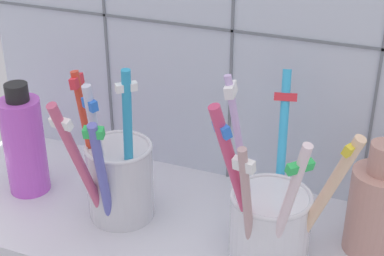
{
  "coord_description": "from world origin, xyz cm",
  "views": [
    {
      "loc": [
        19.25,
        -48.73,
        41.3
      ],
      "look_at": [
        0.0,
        -0.95,
        14.51
      ],
      "focal_mm": 55.33,
      "sensor_mm": 36.0,
      "label": 1
    }
  ],
  "objects_px": {
    "toothbrush_cup_right": "(270,215)",
    "soap_bottle": "(24,144)",
    "ceramic_vase": "(376,207)",
    "toothbrush_cup_left": "(117,176)"
  },
  "relations": [
    {
      "from": "soap_bottle",
      "to": "ceramic_vase",
      "type": "bearing_deg",
      "value": 5.45
    },
    {
      "from": "toothbrush_cup_left",
      "to": "toothbrush_cup_right",
      "type": "distance_m",
      "value": 0.17
    },
    {
      "from": "toothbrush_cup_right",
      "to": "ceramic_vase",
      "type": "xyz_separation_m",
      "value": [
        0.1,
        0.04,
        0.01
      ]
    },
    {
      "from": "toothbrush_cup_right",
      "to": "ceramic_vase",
      "type": "height_order",
      "value": "toothbrush_cup_right"
    },
    {
      "from": "ceramic_vase",
      "to": "toothbrush_cup_right",
      "type": "bearing_deg",
      "value": -155.4
    },
    {
      "from": "toothbrush_cup_right",
      "to": "soap_bottle",
      "type": "height_order",
      "value": "toothbrush_cup_right"
    },
    {
      "from": "toothbrush_cup_left",
      "to": "ceramic_vase",
      "type": "relative_size",
      "value": 1.52
    },
    {
      "from": "toothbrush_cup_left",
      "to": "ceramic_vase",
      "type": "xyz_separation_m",
      "value": [
        0.27,
        0.05,
        -0.0
      ]
    },
    {
      "from": "toothbrush_cup_right",
      "to": "soap_bottle",
      "type": "bearing_deg",
      "value": 178.68
    },
    {
      "from": "ceramic_vase",
      "to": "soap_bottle",
      "type": "bearing_deg",
      "value": -174.55
    }
  ]
}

